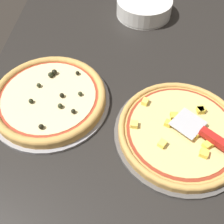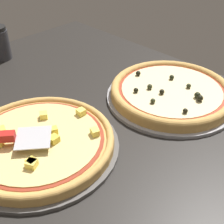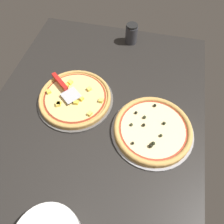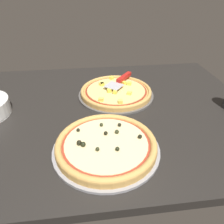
# 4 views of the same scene
# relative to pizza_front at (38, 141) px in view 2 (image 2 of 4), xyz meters

# --- Properties ---
(ground_plane) EXTENTS (1.45, 1.08, 0.04)m
(ground_plane) POSITION_rel_pizza_front_xyz_m (0.08, 0.12, -0.04)
(ground_plane) COLOR black
(pizza_pan_front) EXTENTS (0.39, 0.39, 0.01)m
(pizza_pan_front) POSITION_rel_pizza_front_xyz_m (-0.00, 0.00, -0.02)
(pizza_pan_front) COLOR #565451
(pizza_pan_front) RESTS_ON ground_plane
(pizza_front) EXTENTS (0.37, 0.37, 0.04)m
(pizza_front) POSITION_rel_pizza_front_xyz_m (0.00, 0.00, 0.00)
(pizza_front) COLOR tan
(pizza_front) RESTS_ON pizza_pan_front
(pizza_pan_back) EXTENTS (0.39, 0.39, 0.01)m
(pizza_pan_back) POSITION_rel_pizza_front_xyz_m (0.09, 0.42, -0.02)
(pizza_pan_back) COLOR #939399
(pizza_pan_back) RESTS_ON ground_plane
(pizza_back) EXTENTS (0.37, 0.37, 0.04)m
(pizza_back) POSITION_rel_pizza_front_xyz_m (0.09, 0.41, 0.00)
(pizza_back) COLOR tan
(pizza_back) RESTS_ON pizza_pan_back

